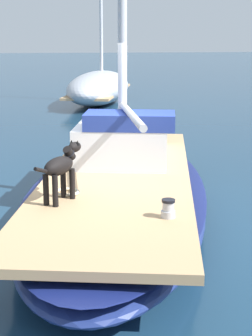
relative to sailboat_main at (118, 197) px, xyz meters
The scene contains 7 objects.
ground_plane 0.34m from the sailboat_main, ahead, with size 120.00×120.00×0.00m, color navy.
sailboat_main is the anchor object (origin of this frame).
cabin_house 1.30m from the sailboat_main, 78.36° to the left, with size 1.79×2.45×0.84m.
dog_black 1.59m from the sailboat_main, 124.99° to the right, with size 0.60×0.82×0.70m.
deck_winch 2.00m from the sailboat_main, 79.34° to the right, with size 0.16×0.16×0.21m.
coiled_rope 1.19m from the sailboat_main, 130.41° to the right, with size 0.32×0.32×0.04m, color beige.
moored_boat_far_astern 13.17m from the sailboat_main, 87.11° to the left, with size 3.49×6.28×6.07m.
Camera 1 is at (-0.80, -7.72, 2.69)m, focal length 59.67 mm.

